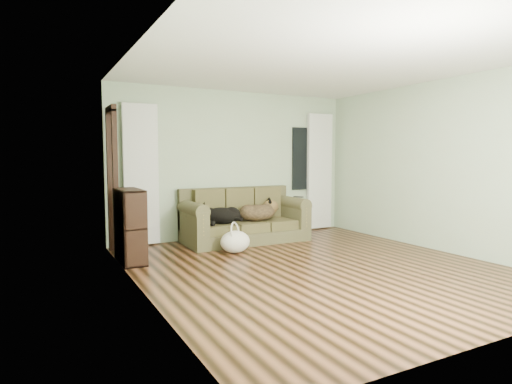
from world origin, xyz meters
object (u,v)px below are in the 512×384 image
sofa (245,215)px  bookshelf (130,226)px  tote_bag (235,242)px  dog_black_lab (219,216)px  dog_shepherd (258,212)px

sofa → bookshelf: (-2.03, -0.54, 0.05)m
sofa → tote_bag: size_ratio=4.52×
dog_black_lab → tote_bag: size_ratio=1.40×
tote_bag → bookshelf: size_ratio=0.46×
sofa → tote_bag: bearing=-126.0°
sofa → dog_shepherd: sofa is taller
dog_shepherd → tote_bag: size_ratio=1.52×
sofa → bookshelf: bearing=-165.0°
sofa → dog_black_lab: sofa is taller
sofa → bookshelf: size_ratio=2.07×
tote_bag → bookshelf: (-1.50, 0.18, 0.34)m
dog_black_lab → dog_shepherd: 0.74m
tote_bag → dog_black_lab: bearing=87.8°
tote_bag → bookshelf: bearing=173.0°
tote_bag → bookshelf: 1.55m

